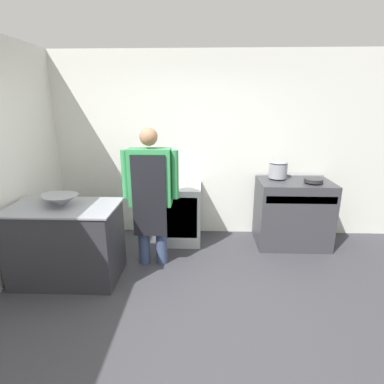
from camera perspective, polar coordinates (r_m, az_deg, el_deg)
ground_plane at (r=3.03m, az=-1.96°, el=-24.21°), size 14.00×14.00×0.00m
wall_back at (r=4.52m, az=-0.18°, el=8.59°), size 8.00×0.05×2.70m
wall_left at (r=4.01m, az=-31.63°, el=5.13°), size 0.05×8.00×2.70m
prep_counter at (r=3.75m, az=-22.70°, el=-8.91°), size 1.20×0.71×0.89m
stove at (r=4.52m, az=18.58°, el=-3.79°), size 1.00×0.66×0.96m
fridge_unit at (r=4.41m, az=-2.24°, el=-4.08°), size 0.60×0.61×0.84m
person_cook at (r=3.62m, az=-7.90°, el=0.47°), size 0.68×0.24×1.71m
mixing_bowl at (r=3.57m, az=-23.57°, el=-1.55°), size 0.37×0.37×0.13m
small_bowl at (r=3.83m, az=-25.07°, el=-0.88°), size 0.24×0.24×0.09m
stock_pot at (r=4.41m, az=16.08°, el=4.18°), size 0.25×0.25×0.24m
saute_pan at (r=4.33m, az=22.13°, el=2.07°), size 0.25×0.25×0.05m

